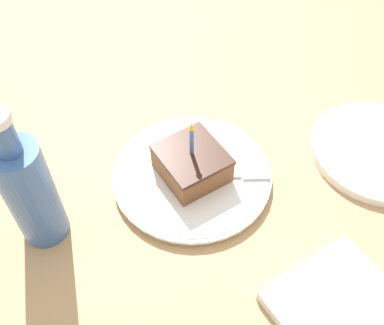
% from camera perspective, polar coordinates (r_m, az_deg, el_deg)
% --- Properties ---
extents(ground_plane, '(2.40, 2.40, 0.04)m').
position_cam_1_polar(ground_plane, '(0.79, 0.82, -2.96)').
color(ground_plane, tan).
rests_on(ground_plane, ground).
extents(plate, '(0.27, 0.27, 0.02)m').
position_cam_1_polar(plate, '(0.76, -0.00, -1.59)').
color(plate, white).
rests_on(plate, ground_plane).
extents(cake_slice, '(0.11, 0.10, 0.12)m').
position_cam_1_polar(cake_slice, '(0.74, -0.04, -0.05)').
color(cake_slice, brown).
rests_on(cake_slice, plate).
extents(fork, '(0.10, 0.16, 0.00)m').
position_cam_1_polar(fork, '(0.75, 4.19, -1.57)').
color(fork, silver).
rests_on(fork, plate).
extents(bottle, '(0.07, 0.07, 0.25)m').
position_cam_1_polar(bottle, '(0.67, -19.95, -3.41)').
color(bottle, '#3F66A5').
rests_on(bottle, ground_plane).
extents(side_plate, '(0.24, 0.24, 0.02)m').
position_cam_1_polar(side_plate, '(0.87, 22.56, 1.43)').
color(side_plate, white).
rests_on(side_plate, ground_plane).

